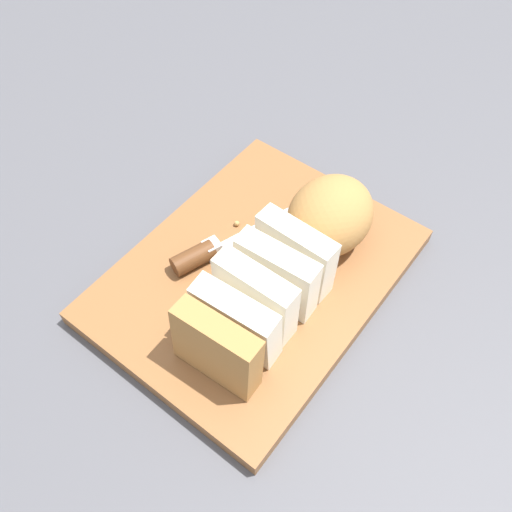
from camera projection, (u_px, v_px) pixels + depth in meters
The scene contains 8 objects.
ground_plane at pixel (256, 280), 0.72m from camera, with size 3.00×3.00×0.00m, color #4C4C51.
cutting_board at pixel (256, 275), 0.71m from camera, with size 0.39×0.30×0.02m, color brown.
bread_loaf at pixel (293, 257), 0.66m from camera, with size 0.31×0.11×0.09m.
bread_knife at pixel (213, 249), 0.71m from camera, with size 0.24×0.11×0.03m.
crumb_near_knife at pixel (243, 236), 0.74m from camera, with size 0.00×0.00×0.00m, color tan.
crumb_near_loaf at pixel (269, 306), 0.67m from camera, with size 0.00×0.00×0.00m, color tan.
crumb_stray_left at pixel (226, 249), 0.72m from camera, with size 0.01×0.01×0.01m, color tan.
crumb_stray_right at pixel (237, 223), 0.75m from camera, with size 0.01×0.01×0.01m, color tan.
Camera 1 is at (0.33, 0.24, 0.60)m, focal length 39.14 mm.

